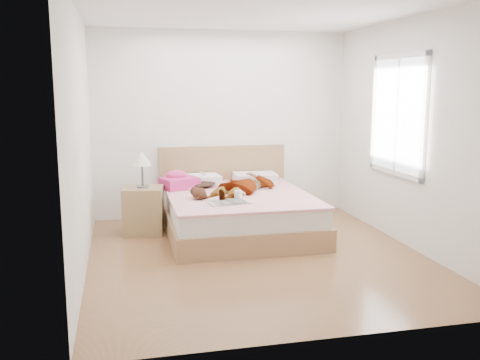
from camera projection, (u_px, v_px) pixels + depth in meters
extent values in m
plane|color=#54331A|center=(257.00, 256.00, 5.86)|extent=(4.00, 4.00, 0.00)
imported|color=silver|center=(246.00, 182.00, 6.88)|extent=(1.50, 1.51, 0.21)
ellipsoid|color=black|center=(197.00, 182.00, 7.20)|extent=(0.62, 0.70, 0.09)
cube|color=silver|center=(203.00, 173.00, 7.15)|extent=(0.09, 0.09, 0.05)
plane|color=white|center=(259.00, 10.00, 5.40)|extent=(4.00, 4.00, 0.00)
plane|color=silver|center=(222.00, 125.00, 7.55)|extent=(3.60, 0.00, 3.60)
plane|color=white|center=(330.00, 164.00, 3.71)|extent=(3.60, 0.00, 3.60)
plane|color=silver|center=(80.00, 142.00, 5.24)|extent=(0.00, 4.00, 4.00)
plane|color=silver|center=(412.00, 134.00, 6.02)|extent=(0.00, 4.00, 4.00)
cube|color=white|center=(398.00, 115.00, 6.27)|extent=(0.02, 1.10, 1.30)
cube|color=silver|center=(425.00, 118.00, 5.71)|extent=(0.04, 0.06, 1.42)
cube|color=silver|center=(375.00, 113.00, 6.83)|extent=(0.04, 0.06, 1.42)
cube|color=silver|center=(395.00, 172.00, 6.39)|extent=(0.04, 1.22, 0.06)
cube|color=silver|center=(401.00, 56.00, 6.15)|extent=(0.04, 1.22, 0.06)
cube|color=silver|center=(397.00, 115.00, 6.27)|extent=(0.03, 0.04, 1.30)
cube|color=#8C6040|center=(238.00, 223.00, 6.75)|extent=(1.78, 2.08, 0.26)
cube|color=silver|center=(238.00, 205.00, 6.70)|extent=(1.70, 2.00, 0.22)
cube|color=silver|center=(238.00, 195.00, 6.68)|extent=(1.74, 2.04, 0.03)
cube|color=olive|center=(223.00, 181.00, 7.65)|extent=(1.80, 0.07, 1.00)
cube|color=white|center=(198.00, 180.00, 7.27)|extent=(0.61, 0.44, 0.13)
cube|color=white|center=(255.00, 178.00, 7.45)|extent=(0.60, 0.43, 0.13)
cube|color=#D53A8A|center=(179.00, 183.00, 7.01)|extent=(0.55, 0.50, 0.15)
ellipsoid|color=#EF4169|center=(176.00, 175.00, 7.04)|extent=(0.28, 0.21, 0.14)
cube|color=silver|center=(228.00, 203.00, 6.14)|extent=(0.50, 0.37, 0.01)
cube|color=white|center=(219.00, 203.00, 6.09)|extent=(0.27, 0.33, 0.02)
cube|color=#292929|center=(238.00, 201.00, 6.18)|extent=(0.27, 0.33, 0.02)
cylinder|color=white|center=(238.00, 195.00, 6.34)|extent=(0.11, 0.11, 0.11)
torus|color=white|center=(242.00, 195.00, 6.34)|extent=(0.08, 0.03, 0.08)
cylinder|color=black|center=(238.00, 191.00, 6.33)|extent=(0.09, 0.09, 0.00)
ellipsoid|color=#32190D|center=(199.00, 194.00, 6.33)|extent=(0.23, 0.24, 0.14)
ellipsoid|color=#F5E2CC|center=(200.00, 193.00, 6.31)|extent=(0.12, 0.13, 0.07)
sphere|color=black|center=(194.00, 191.00, 6.41)|extent=(0.10, 0.10, 0.10)
sphere|color=pink|center=(190.00, 189.00, 6.41)|extent=(0.04, 0.04, 0.04)
sphere|color=pink|center=(196.00, 189.00, 6.45)|extent=(0.04, 0.04, 0.04)
ellipsoid|color=black|center=(197.00, 197.00, 6.26)|extent=(0.06, 0.07, 0.03)
ellipsoid|color=#311B0D|center=(205.00, 196.00, 6.33)|extent=(0.06, 0.07, 0.03)
cube|color=olive|center=(144.00, 211.00, 6.71)|extent=(0.54, 0.50, 0.59)
cylinder|color=#525252|center=(143.00, 187.00, 6.65)|extent=(0.17, 0.17, 0.02)
cylinder|color=#484848|center=(142.00, 175.00, 6.63)|extent=(0.03, 0.03, 0.30)
cone|color=silver|center=(142.00, 158.00, 6.59)|extent=(0.27, 0.27, 0.17)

